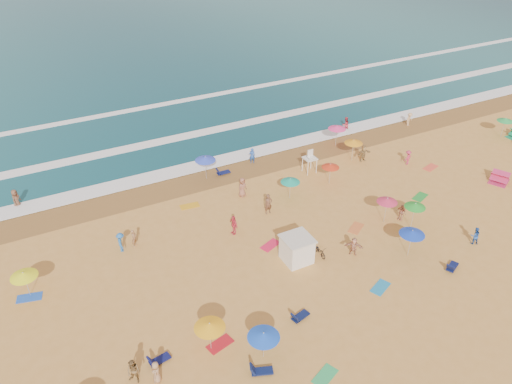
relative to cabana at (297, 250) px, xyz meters
name	(u,v)px	position (x,y,z in m)	size (l,w,h in m)	color
ground	(320,234)	(3.49, 1.95, -1.00)	(220.00, 220.00, 0.00)	gold
ocean	(96,16)	(3.49, 85.95, -1.00)	(220.00, 140.00, 0.18)	#0C4756
wet_sand	(251,167)	(3.49, 14.45, -0.99)	(220.00, 220.00, 0.00)	olive
surf_foam	(216,132)	(3.49, 23.27, -0.90)	(200.00, 18.70, 0.05)	white
cabana	(297,250)	(0.00, 0.00, 0.00)	(2.00, 2.00, 2.00)	white
cabana_roof	(297,239)	(0.00, 0.00, 1.06)	(2.20, 2.20, 0.12)	silver
bicycle	(319,251)	(1.90, -0.30, -0.58)	(0.55, 1.59, 0.84)	black
lifeguard_stand	(310,163)	(8.11, 10.90, 0.05)	(1.20, 1.20, 2.10)	white
beach_umbrellas	(330,198)	(5.31, 3.45, 1.10)	(51.92, 23.79, 0.78)	orange
loungers	(392,241)	(7.91, -1.70, -0.83)	(44.60, 23.11, 0.34)	#0F134E
towels	(324,245)	(2.95, 0.51, -0.98)	(42.22, 21.72, 0.03)	#B41622
popup_tents	(510,153)	(28.14, 3.76, -0.40)	(11.85, 7.65, 1.20)	#C52B5D
beachgoers	(284,196)	(3.05, 7.19, -0.19)	(43.67, 24.34, 2.14)	#A07D4A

